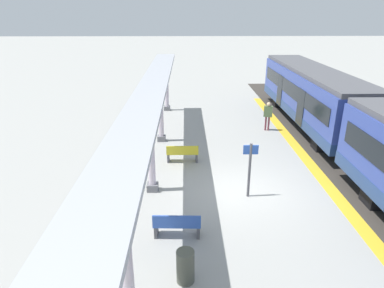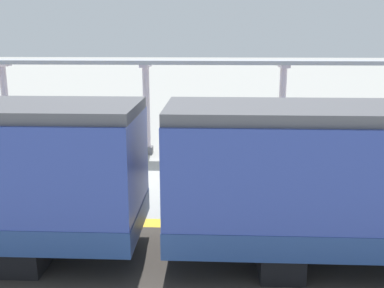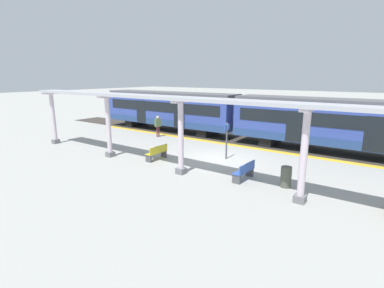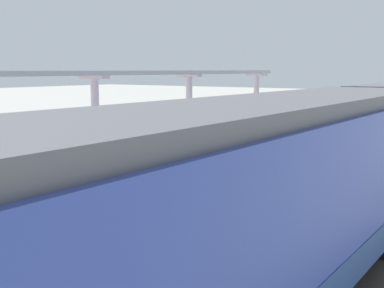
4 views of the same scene
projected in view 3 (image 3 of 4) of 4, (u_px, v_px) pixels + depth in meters
name	position (u px, v px, depth m)	size (l,w,h in m)	color
ground_plane	(219.00, 159.00, 17.59)	(176.00, 176.00, 0.00)	#9C9C96
tactile_edge_strip	(246.00, 147.00, 20.50)	(0.55, 30.65, 0.01)	gold
trackbed	(257.00, 142.00, 21.98)	(3.20, 42.65, 0.01)	#38332D
train_near_carriage	(169.00, 110.00, 26.46)	(2.65, 13.37, 3.48)	#304499
train_far_carriage	(336.00, 125.00, 18.52)	(2.65, 13.37, 3.48)	#304499
canopy_pillar_nearest	(53.00, 118.00, 21.20)	(1.10, 0.44, 3.74)	slate
canopy_pillar_second	(109.00, 126.00, 17.66)	(1.10, 0.44, 3.74)	slate
canopy_pillar_third	(181.00, 137.00, 14.49)	(1.10, 0.44, 3.74)	slate
canopy_pillar_fourth	(304.00, 156.00, 11.11)	(1.10, 0.44, 3.74)	slate
canopy_beam	(184.00, 99.00, 13.95)	(1.20, 24.73, 0.16)	#A8AAB2
bench_near_end	(245.00, 171.00, 13.92)	(1.51, 0.49, 0.86)	#2E51A8
bench_far_end	(157.00, 153.00, 17.30)	(1.50, 0.45, 0.86)	gold
trash_bin	(286.00, 177.00, 13.04)	(0.48, 0.48, 0.95)	#4D5045
platform_info_sign	(227.00, 137.00, 17.27)	(0.56, 0.10, 2.20)	#4C4C51
passenger_waiting_near_edge	(158.00, 124.00, 23.69)	(0.54, 0.34, 1.72)	brown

